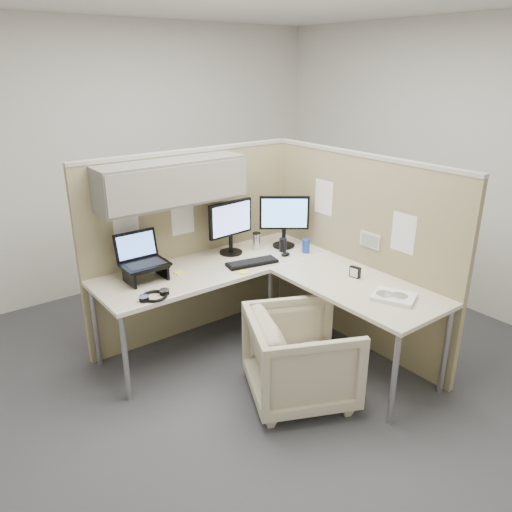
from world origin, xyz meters
TOP-DOWN VIEW (x-y plane):
  - ground at (0.00, 0.00)m, footprint 4.50×4.50m
  - partition_back at (-0.22, 0.83)m, footprint 2.00×0.36m
  - partition_right at (0.90, -0.07)m, footprint 0.07×2.03m
  - desk at (0.12, 0.13)m, footprint 2.00×1.98m
  - office_chair at (-0.04, -0.46)m, footprint 0.90×0.92m
  - monitor_left at (0.16, 0.68)m, footprint 0.44×0.20m
  - monitor_right at (0.64, 0.54)m, footprint 0.37×0.29m
  - laptop_station at (-0.69, 0.63)m, footprint 0.34×0.29m
  - keyboard at (0.15, 0.37)m, footprint 0.45×0.22m
  - mouse at (0.49, 0.35)m, footprint 0.09×0.06m
  - travel_mug at (0.40, 0.64)m, footprint 0.07×0.07m
  - soda_can_green at (0.69, 0.31)m, footprint 0.07×0.07m
  - soda_can_silver at (0.55, 0.45)m, footprint 0.07×0.07m
  - sticky_note_b at (-0.01, 0.26)m, footprint 0.08×0.08m
  - sticky_note_c at (-0.43, 0.57)m, footprint 0.08×0.08m
  - headphones at (-0.78, 0.28)m, footprint 0.23×0.20m
  - paper_stack at (0.55, -0.76)m, footprint 0.33×0.36m
  - desk_clock at (0.62, -0.33)m, footprint 0.05×0.09m

SIDE VIEW (x-z plane):
  - ground at x=0.00m, z-range 0.00..0.00m
  - office_chair at x=-0.04m, z-range 0.00..0.73m
  - desk at x=0.12m, z-range 0.32..1.05m
  - sticky_note_b at x=-0.01m, z-range 0.73..0.74m
  - sticky_note_c at x=-0.43m, z-range 0.73..0.74m
  - keyboard at x=0.15m, z-range 0.73..0.75m
  - headphones at x=-0.78m, z-range 0.73..0.76m
  - mouse at x=0.49m, z-range 0.73..0.76m
  - paper_stack at x=0.55m, z-range 0.73..0.76m
  - desk_clock at x=0.62m, z-range 0.73..0.82m
  - soda_can_green at x=0.69m, z-range 0.73..0.85m
  - soda_can_silver at x=0.55m, z-range 0.73..0.85m
  - travel_mug at x=0.40m, z-range 0.73..0.88m
  - partition_right at x=0.90m, z-range 0.00..1.63m
  - laptop_station at x=-0.69m, z-range 0.69..1.04m
  - monitor_left at x=0.16m, z-range 0.77..1.24m
  - monitor_right at x=0.64m, z-range 0.77..1.24m
  - partition_back at x=-0.22m, z-range 0.28..1.91m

